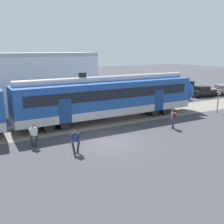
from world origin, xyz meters
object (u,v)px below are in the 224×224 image
Objects in this scene: pedestrian_white at (34,134)px; pedestrian_navy at (76,139)px; parked_car_black at (203,91)px; pedestrian_grey at (173,117)px; parked_car_grey at (223,89)px; parked_car_blue at (176,95)px; crossing_signal at (219,95)px.

pedestrian_white is 1.00× the size of pedestrian_navy.
pedestrian_white reaches higher than parked_car_black.
pedestrian_navy is (2.15, -2.58, 0.03)m from pedestrian_white.
pedestrian_navy is 0.41× the size of parked_car_black.
pedestrian_grey is 21.12m from parked_car_grey.
pedestrian_navy and pedestrian_grey have the same top height.
parked_car_blue is 9.42m from parked_car_grey.
pedestrian_white is at bearing -158.34° from parked_car_blue.
parked_car_blue is (20.98, 8.34, -0.18)m from pedestrian_white.
pedestrian_navy is at bearing -155.19° from parked_car_black.
pedestrian_grey is at bearing 6.97° from pedestrian_navy.
crossing_signal is (-6.56, -8.04, 1.23)m from parked_car_black.
pedestrian_navy is at bearing -149.89° from parked_car_blue.
crossing_signal reaches higher than parked_car_black.
pedestrian_white is 0.41× the size of parked_car_blue.
parked_car_black is at bearing 24.81° from pedestrian_navy.
pedestrian_navy reaches higher than parked_car_blue.
pedestrian_white is 31.54m from parked_car_grey.
pedestrian_grey reaches higher than parked_car_black.
pedestrian_white and pedestrian_grey have the same top height.
pedestrian_grey is (11.69, -1.42, 0.03)m from pedestrian_white.
crossing_signal reaches higher than pedestrian_grey.
pedestrian_white and pedestrian_navy have the same top height.
parked_car_blue is 7.96m from crossing_signal.
parked_car_grey is (30.41, 8.36, -0.18)m from pedestrian_white.
parked_car_black is (5.37, 0.27, 0.00)m from parked_car_blue.
pedestrian_grey is 17.76m from parked_car_black.
pedestrian_white is 3.36m from pedestrian_navy.
pedestrian_navy is 1.00× the size of pedestrian_grey.
pedestrian_navy reaches higher than parked_car_grey.
pedestrian_white is at bearing 129.82° from pedestrian_navy.
parked_car_blue is at bearing 46.37° from pedestrian_grey.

